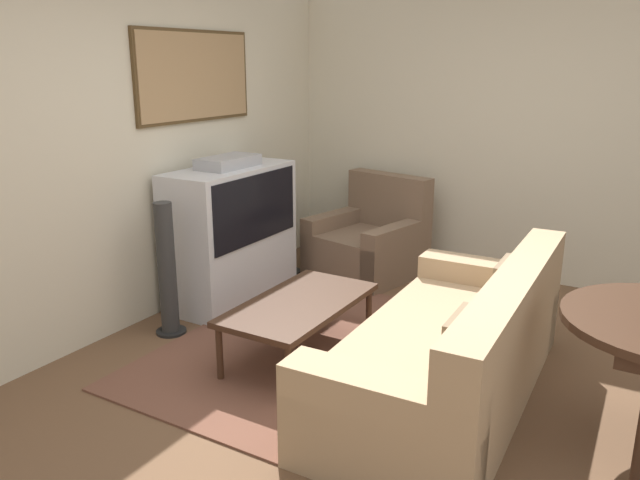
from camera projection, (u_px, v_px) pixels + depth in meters
name	position (u px, v px, depth m)	size (l,w,h in m)	color
ground_plane	(380.00, 394.00, 3.82)	(12.00, 12.00, 0.00)	brown
wall_back	(118.00, 148.00, 4.49)	(12.00, 0.10, 2.70)	beige
wall_right	(509.00, 132.00, 5.62)	(0.06, 12.00, 2.70)	beige
area_rug	(300.00, 346.00, 4.45)	(2.42, 1.66, 0.01)	brown
tv	(231.00, 233.00, 5.21)	(1.19, 0.53, 1.22)	silver
couch	(453.00, 353.00, 3.72)	(2.22, 1.04, 0.83)	tan
armchair	(369.00, 243.00, 5.93)	(1.05, 1.05, 0.92)	brown
coffee_table	(299.00, 307.00, 4.20)	(1.17, 0.62, 0.41)	#3D2619
speaker_tower_left	(167.00, 273.00, 4.55)	(0.22, 0.22, 1.00)	black
speaker_tower_right	(288.00, 225.00, 5.89)	(0.22, 0.22, 1.00)	black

